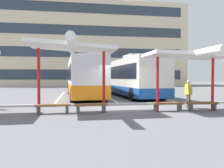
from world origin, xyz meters
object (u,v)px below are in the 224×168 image
object	(u,v)px
coach_bus_0	(84,79)
bench_1	(53,107)
waiting_shelter_1	(72,48)
bench_4	(202,104)
bench_3	(168,105)
coach_bus_1	(130,78)
waiting_shelter_2	(188,57)
bench_2	(91,106)
waiting_passenger_1	(188,92)

from	to	relation	value
coach_bus_0	bench_1	distance (m)	9.33
waiting_shelter_1	bench_4	world-z (taller)	waiting_shelter_1
bench_1	bench_3	xyz separation A→B (m)	(5.68, -0.08, -0.00)
coach_bus_1	waiting_shelter_1	world-z (taller)	coach_bus_1
bench_3	bench_1	bearing A→B (deg)	179.23
bench_1	bench_3	size ratio (longest dim) A/B	1.05
coach_bus_1	waiting_shelter_2	size ratio (longest dim) A/B	2.88
coach_bus_0	bench_4	bearing A→B (deg)	-58.46
coach_bus_0	bench_4	distance (m)	10.99
bench_4	bench_3	bearing A→B (deg)	175.04
bench_2	waiting_shelter_2	world-z (taller)	waiting_shelter_2
bench_1	bench_3	distance (m)	5.68
coach_bus_0	waiting_shelter_1	bearing A→B (deg)	-95.40
coach_bus_1	waiting_shelter_2	world-z (taller)	coach_bus_1
coach_bus_1	waiting_shelter_1	size ratio (longest dim) A/B	2.76
bench_3	coach_bus_1	bearing A→B (deg)	88.18
coach_bus_0	bench_3	world-z (taller)	coach_bus_0
bench_2	coach_bus_1	bearing A→B (deg)	66.47
coach_bus_1	bench_1	world-z (taller)	coach_bus_1
coach_bus_0	bench_3	size ratio (longest dim) A/B	7.34
bench_1	waiting_shelter_2	bearing A→B (deg)	-3.92
waiting_passenger_1	bench_3	bearing A→B (deg)	-151.63
waiting_shelter_1	waiting_passenger_1	world-z (taller)	waiting_shelter_1
coach_bus_0	bench_2	bearing A→B (deg)	-89.84
waiting_shelter_2	bench_3	world-z (taller)	waiting_shelter_2
waiting_shelter_2	waiting_passenger_1	size ratio (longest dim) A/B	2.72
coach_bus_0	waiting_passenger_1	world-z (taller)	coach_bus_0
coach_bus_1	bench_4	xyz separation A→B (m)	(1.49, -9.79, -1.37)
bench_1	bench_4	size ratio (longest dim) A/B	1.07
bench_2	waiting_passenger_1	world-z (taller)	waiting_passenger_1
waiting_shelter_2	bench_1	bearing A→B (deg)	176.08
bench_1	waiting_shelter_2	distance (m)	7.02
bench_3	bench_4	distance (m)	1.81
coach_bus_1	bench_4	bearing A→B (deg)	-81.33
bench_3	bench_4	bearing A→B (deg)	-4.96
coach_bus_1	bench_4	distance (m)	10.00
bench_2	waiting_passenger_1	xyz separation A→B (m)	(5.44, 0.83, 0.56)
bench_1	bench_4	world-z (taller)	same
waiting_shelter_1	coach_bus_1	bearing A→B (deg)	62.43
coach_bus_0	coach_bus_1	size ratio (longest dim) A/B	0.95
coach_bus_1	bench_3	bearing A→B (deg)	-91.82
coach_bus_0	waiting_shelter_1	xyz separation A→B (m)	(-0.87, -9.26, 1.44)
waiting_passenger_1	coach_bus_0	bearing A→B (deg)	123.37
coach_bus_1	bench_2	xyz separation A→B (m)	(-4.19, -9.62, -1.37)
waiting_shelter_1	bench_2	size ratio (longest dim) A/B	2.78
bench_2	bench_3	world-z (taller)	same
waiting_passenger_1	bench_4	bearing A→B (deg)	-76.43
bench_2	waiting_passenger_1	distance (m)	5.53
bench_4	bench_2	bearing A→B (deg)	178.31
waiting_shelter_1	bench_4	distance (m)	7.13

